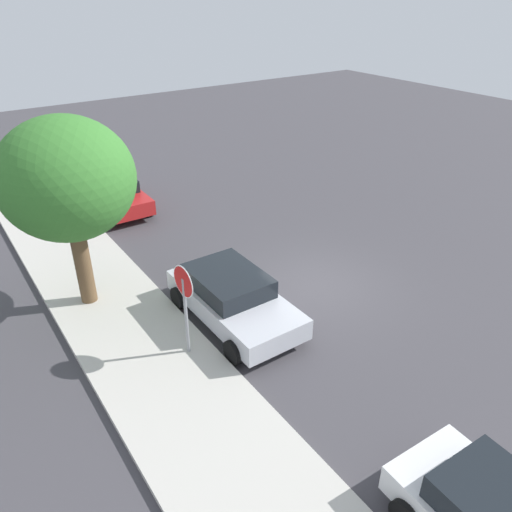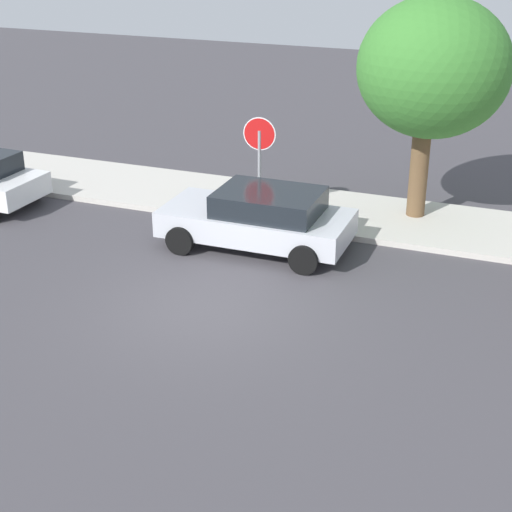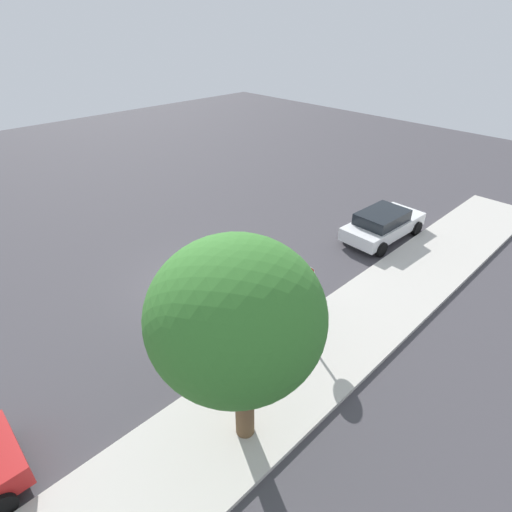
{
  "view_description": "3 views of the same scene",
  "coord_description": "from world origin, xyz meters",
  "views": [
    {
      "loc": [
        -9.59,
        8.79,
        8.14
      ],
      "look_at": [
        0.39,
        1.91,
        1.41
      ],
      "focal_mm": 35.0,
      "sensor_mm": 36.0,
      "label": 1
    },
    {
      "loc": [
        5.73,
        -12.2,
        7.06
      ],
      "look_at": [
        0.58,
        1.06,
        0.7
      ],
      "focal_mm": 55.0,
      "sensor_mm": 36.0,
      "label": 2
    },
    {
      "loc": [
        6.82,
        10.46,
        8.7
      ],
      "look_at": [
        -1.36,
        1.96,
        1.49
      ],
      "focal_mm": 28.0,
      "sensor_mm": 36.0,
      "label": 3
    }
  ],
  "objects": [
    {
      "name": "parked_car_red",
      "position": [
        9.08,
        2.97,
        0.69
      ],
      "size": [
        4.43,
        2.15,
        1.33
      ],
      "color": "red",
      "rests_on": "ground_plane"
    },
    {
      "name": "ground_plane",
      "position": [
        0.0,
        0.0,
        0.0
      ],
      "size": [
        60.0,
        60.0,
        0.0
      ],
      "primitive_type": "plane",
      "color": "#423F44"
    },
    {
      "name": "street_tree_near_corner",
      "position": [
        3.0,
        5.94,
        3.7
      ],
      "size": [
        3.5,
        3.5,
        5.33
      ],
      "color": "brown",
      "rests_on": "ground_plane"
    },
    {
      "name": "parked_car_silver",
      "position": [
        -0.08,
        2.99,
        0.72
      ],
      "size": [
        4.22,
        2.14,
        1.37
      ],
      "color": "silver",
      "rests_on": "ground_plane"
    },
    {
      "name": "sidewalk_curb",
      "position": [
        0.0,
        5.57,
        0.07
      ],
      "size": [
        32.0,
        2.96,
        0.14
      ],
      "primitive_type": "cube",
      "color": "beige",
      "rests_on": "ground_plane"
    },
    {
      "name": "stop_sign",
      "position": [
        -0.74,
        4.7,
        1.75
      ],
      "size": [
        0.8,
        0.09,
        2.54
      ],
      "color": "gray",
      "rests_on": "ground_plane"
    }
  ]
}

